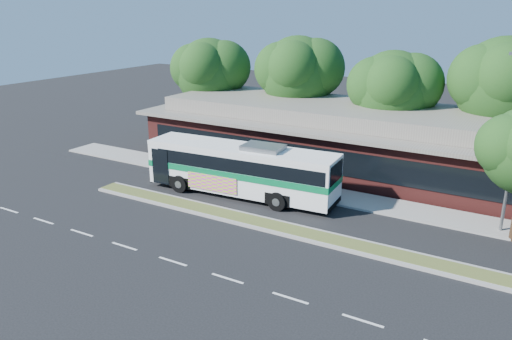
# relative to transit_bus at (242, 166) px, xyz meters

# --- Properties ---
(ground) EXTENTS (120.00, 120.00, 0.00)m
(ground) POSITION_rel_transit_bus_xyz_m (4.75, -3.80, -1.88)
(ground) COLOR black
(ground) RESTS_ON ground
(median_strip) EXTENTS (26.00, 1.10, 0.15)m
(median_strip) POSITION_rel_transit_bus_xyz_m (4.75, -3.20, -1.81)
(median_strip) COLOR #415423
(median_strip) RESTS_ON ground
(sidewalk) EXTENTS (44.00, 2.60, 0.12)m
(sidewalk) POSITION_rel_transit_bus_xyz_m (4.75, 2.60, -1.82)
(sidewalk) COLOR gray
(sidewalk) RESTS_ON ground
(parking_lot) EXTENTS (14.00, 12.00, 0.01)m
(parking_lot) POSITION_rel_transit_bus_xyz_m (-13.25, 6.20, -1.88)
(parking_lot) COLOR black
(parking_lot) RESTS_ON ground
(plaza_building) EXTENTS (33.20, 11.20, 4.45)m
(plaza_building) POSITION_rel_transit_bus_xyz_m (4.75, 9.19, 0.25)
(plaza_building) COLOR #581E1B
(plaza_building) RESTS_ON ground
(tree_bg_a) EXTENTS (6.47, 5.80, 8.63)m
(tree_bg_a) POSITION_rel_transit_bus_xyz_m (-9.84, 11.34, 3.99)
(tree_bg_a) COLOR black
(tree_bg_a) RESTS_ON ground
(tree_bg_b) EXTENTS (6.69, 6.00, 9.00)m
(tree_bg_b) POSITION_rel_transit_bus_xyz_m (-1.82, 12.34, 4.26)
(tree_bg_b) COLOR black
(tree_bg_b) RESTS_ON ground
(tree_bg_c) EXTENTS (6.24, 5.60, 8.26)m
(tree_bg_c) POSITION_rel_transit_bus_xyz_m (6.15, 11.33, 3.71)
(tree_bg_c) COLOR black
(tree_bg_c) RESTS_ON ground
(tree_bg_d) EXTENTS (6.91, 6.20, 9.37)m
(tree_bg_d) POSITION_rel_transit_bus_xyz_m (13.19, 12.35, 4.54)
(tree_bg_d) COLOR black
(tree_bg_d) RESTS_ON ground
(transit_bus) EXTENTS (12.18, 3.43, 3.38)m
(transit_bus) POSITION_rel_transit_bus_xyz_m (0.00, 0.00, 0.00)
(transit_bus) COLOR white
(transit_bus) RESTS_ON ground
(sedan) EXTENTS (4.69, 3.34, 1.26)m
(sedan) POSITION_rel_transit_bus_xyz_m (-7.18, 4.00, -1.25)
(sedan) COLOR silver
(sedan) RESTS_ON ground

